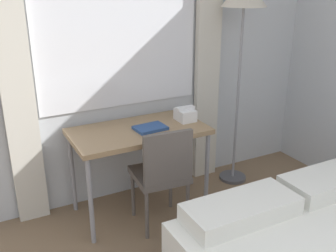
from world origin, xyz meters
TOP-DOWN VIEW (x-y plane):
  - wall_back_with_window at (0.00, 3.12)m, footprint 4.87×0.13m
  - desk at (0.01, 2.75)m, footprint 1.09×0.59m
  - desk_chair at (0.07, 2.44)m, footprint 0.43×0.43m
  - standing_lamp at (1.05, 2.83)m, footprint 0.39×0.39m
  - telephone at (0.44, 2.75)m, footprint 0.16×0.17m
  - book at (0.09, 2.70)m, footprint 0.26×0.19m

SIDE VIEW (x-z plane):
  - desk_chair at x=0.07m, z-range 0.06..0.92m
  - desk at x=0.01m, z-range 0.31..1.05m
  - book at x=0.09m, z-range 0.75..0.77m
  - telephone at x=0.44m, z-range 0.74..0.86m
  - wall_back_with_window at x=0.00m, z-range 0.00..2.70m
  - standing_lamp at x=1.05m, z-range 0.72..2.62m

